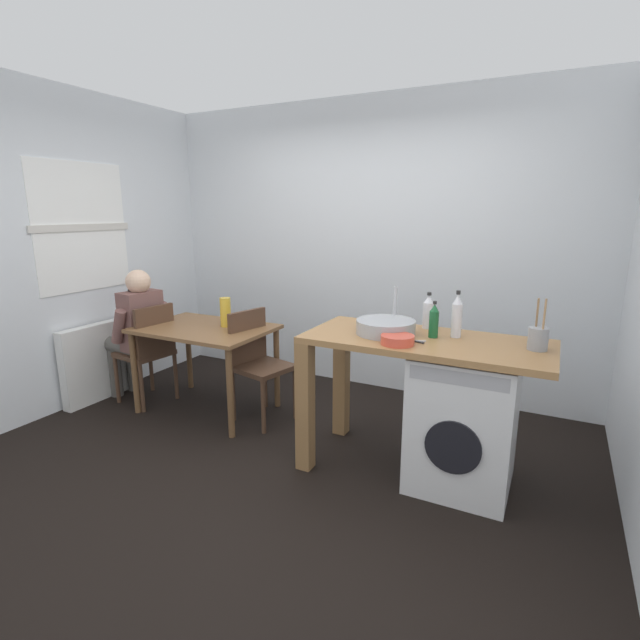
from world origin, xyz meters
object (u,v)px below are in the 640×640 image
washing_machine (463,420)px  bottle_clear_small (457,316)px  chair_opposite (257,359)px  bottle_tall_green (428,312)px  dining_table (205,338)px  vase (226,312)px  utensil_crock (538,338)px  seated_person (136,328)px  chair_person_seat (149,348)px  mixing_bowl (398,339)px  bottle_squat_brown (434,321)px

washing_machine → bottle_clear_small: 0.64m
chair_opposite → bottle_tall_green: bearing=104.4°
dining_table → vase: (0.15, 0.10, 0.22)m
utensil_crock → bottle_clear_small: bearing=171.4°
seated_person → bottle_tall_green: seated_person is taller
dining_table → washing_machine: 2.19m
chair_opposite → vase: vase is taller
chair_opposite → bottle_clear_small: 1.69m
chair_person_seat → mixing_bowl: bearing=-89.0°
chair_person_seat → chair_opposite: 1.04m
dining_table → bottle_squat_brown: 1.99m
washing_machine → bottle_clear_small: size_ratio=2.90×
bottle_tall_green → vase: bottle_tall_green is taller
chair_opposite → seated_person: seated_person is taller
bottle_tall_green → utensil_crock: bearing=-17.6°
washing_machine → bottle_squat_brown: (-0.23, 0.05, 0.59)m
dining_table → utensil_crock: 2.57m
dining_table → bottle_squat_brown: (1.95, -0.12, 0.38)m
seated_person → vase: seated_person is taller
bottle_squat_brown → vase: 1.82m
bottle_clear_small → vase: bearing=175.6°
bottle_tall_green → mixing_bowl: bearing=-97.5°
bottle_tall_green → vase: (-1.71, 0.00, -0.17)m
dining_table → bottle_tall_green: size_ratio=4.48×
bottle_squat_brown → utensil_crock: (0.60, -0.00, -0.03)m
chair_opposite → bottle_squat_brown: bottle_squat_brown is taller
washing_machine → bottle_squat_brown: bottle_squat_brown is taller
chair_person_seat → bottle_tall_green: 2.47m
washing_machine → vase: (-2.03, 0.27, 0.43)m
chair_person_seat → bottle_squat_brown: size_ratio=3.89×
dining_table → mixing_bowl: (1.80, -0.37, 0.31)m
bottle_squat_brown → mixing_bowl: size_ratio=1.16×
dining_table → chair_person_seat: 0.57m
utensil_crock → vase: size_ratio=1.22×
bottle_tall_green → utensil_crock: utensil_crock is taller
bottle_squat_brown → vase: (-1.80, 0.22, -0.16)m
dining_table → chair_person_seat: size_ratio=1.22×
seated_person → bottle_squat_brown: (2.65, -0.03, 0.35)m
seated_person → vase: bearing=-70.2°
dining_table → mixing_bowl: 1.86m
bottle_squat_brown → mixing_bowl: bottle_squat_brown is taller
bottle_squat_brown → utensil_crock: utensil_crock is taller
dining_table → bottle_clear_small: bottle_clear_small is taller
dining_table → utensil_crock: bearing=-2.7°
chair_opposite → dining_table: bearing=-68.9°
chair_opposite → bottle_squat_brown: bearing=95.9°
chair_opposite → bottle_clear_small: bottle_clear_small is taller
bottle_squat_brown → dining_table: bearing=176.5°
bottle_clear_small → bottle_squat_brown: bearing=-150.3°
seated_person → mixing_bowl: seated_person is taller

